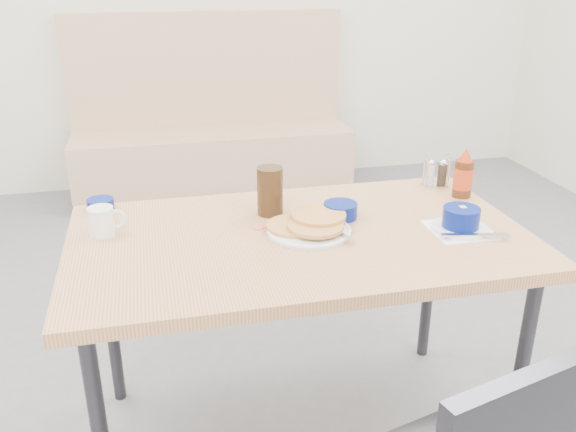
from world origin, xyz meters
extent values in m
cube|color=tan|center=(0.00, 2.72, 0.23)|extent=(1.90, 0.55, 0.45)
cube|color=tan|center=(0.00, 2.94, 0.72)|extent=(1.90, 0.12, 1.00)
cube|color=#2D2D33|center=(0.00, 2.72, 0.04)|extent=(1.90, 0.55, 0.08)
cube|color=tan|center=(0.00, 0.25, 0.74)|extent=(1.40, 0.80, 0.04)
cylinder|color=#2D2D33|center=(0.62, -0.07, 0.36)|extent=(0.04, 0.04, 0.72)
cylinder|color=#2D2D33|center=(-0.62, 0.57, 0.36)|extent=(0.04, 0.04, 0.72)
cylinder|color=#2D2D33|center=(0.62, 0.57, 0.36)|extent=(0.04, 0.04, 0.72)
cylinder|color=white|center=(0.03, 0.25, 0.77)|extent=(0.26, 0.26, 0.01)
cylinder|color=#E09A54|center=(-0.01, 0.27, 0.78)|extent=(0.17, 0.17, 0.01)
cylinder|color=#E09A54|center=(0.04, 0.23, 0.79)|extent=(0.17, 0.17, 0.01)
cylinder|color=#E09A54|center=(0.07, 0.29, 0.80)|extent=(0.17, 0.17, 0.01)
cube|color=silver|center=(0.11, 0.19, 0.78)|extent=(0.06, 0.11, 0.00)
cylinder|color=white|center=(-0.59, 0.38, 0.80)|extent=(0.08, 0.08, 0.09)
cylinder|color=black|center=(-0.59, 0.38, 0.84)|extent=(0.07, 0.07, 0.00)
torus|color=white|center=(-0.55, 0.39, 0.80)|extent=(0.07, 0.02, 0.07)
cube|color=white|center=(0.49, 0.16, 0.76)|extent=(0.19, 0.19, 0.00)
cylinder|color=white|center=(0.49, 0.16, 0.77)|extent=(0.18, 0.18, 0.01)
cylinder|color=navy|center=(0.49, 0.16, 0.81)|extent=(0.11, 0.11, 0.06)
cylinder|color=white|center=(0.49, 0.16, 0.83)|extent=(0.10, 0.10, 0.01)
cube|color=#F4DB60|center=(0.50, 0.17, 0.83)|extent=(0.02, 0.02, 0.01)
cube|color=silver|center=(0.50, 0.09, 0.78)|extent=(0.21, 0.06, 0.01)
cylinder|color=navy|center=(-0.61, 0.59, 0.78)|extent=(0.09, 0.09, 0.04)
cylinder|color=navy|center=(0.16, 0.35, 0.78)|extent=(0.11, 0.11, 0.05)
cylinder|color=#2F1E0F|center=(-0.06, 0.43, 0.84)|extent=(0.10, 0.10, 0.16)
cube|color=silver|center=(0.60, 0.56, 0.76)|extent=(0.11, 0.08, 0.00)
cylinder|color=silver|center=(0.56, 0.55, 0.82)|extent=(0.01, 0.01, 0.11)
cylinder|color=silver|center=(0.64, 0.53, 0.82)|extent=(0.01, 0.01, 0.11)
cylinder|color=silver|center=(0.56, 0.59, 0.82)|extent=(0.01, 0.01, 0.11)
cylinder|color=silver|center=(0.65, 0.58, 0.82)|extent=(0.01, 0.01, 0.11)
cylinder|color=silver|center=(0.58, 0.57, 0.80)|extent=(0.03, 0.03, 0.08)
cylinder|color=#3F3326|center=(0.62, 0.56, 0.80)|extent=(0.03, 0.03, 0.08)
cylinder|color=#47230F|center=(0.64, 0.44, 0.83)|extent=(0.07, 0.07, 0.13)
cylinder|color=red|center=(0.64, 0.44, 0.83)|extent=(0.07, 0.07, 0.08)
cone|color=red|center=(0.64, 0.44, 0.91)|extent=(0.05, 0.05, 0.05)
cube|color=#D35746|center=(-0.11, 0.33, 0.76)|extent=(0.05, 0.04, 0.00)
camera|label=1|loc=(-0.42, -1.40, 1.54)|focal=38.00mm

